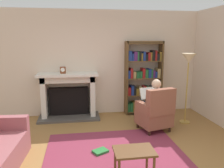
% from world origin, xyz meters
% --- Properties ---
extents(ground, '(14.00, 14.00, 0.00)m').
position_xyz_m(ground, '(0.00, 0.00, 0.00)').
color(ground, olive).
extents(back_wall, '(5.60, 0.10, 2.70)m').
position_xyz_m(back_wall, '(0.00, 2.55, 1.35)').
color(back_wall, beige).
rests_on(back_wall, ground).
extents(side_wall_right, '(0.10, 5.20, 2.70)m').
position_xyz_m(side_wall_right, '(2.65, 1.25, 1.35)').
color(side_wall_right, beige).
rests_on(side_wall_right, ground).
extents(area_rug, '(2.40, 1.80, 0.01)m').
position_xyz_m(area_rug, '(0.00, 0.30, 0.01)').
color(area_rug, maroon).
rests_on(area_rug, ground).
extents(fireplace, '(1.51, 0.64, 1.15)m').
position_xyz_m(fireplace, '(-0.84, 2.30, 0.60)').
color(fireplace, '#4C4742').
rests_on(fireplace, ground).
extents(mantel_clock, '(0.14, 0.14, 0.16)m').
position_xyz_m(mantel_clock, '(-0.95, 2.20, 1.23)').
color(mantel_clock, brown).
rests_on(mantel_clock, fireplace).
extents(bookshelf, '(0.97, 0.32, 1.92)m').
position_xyz_m(bookshelf, '(1.11, 2.33, 0.94)').
color(bookshelf, brown).
rests_on(bookshelf, ground).
extents(armchair_reading, '(0.78, 0.76, 0.97)m').
position_xyz_m(armchair_reading, '(1.03, 1.09, 0.42)').
color(armchair_reading, '#331E14').
rests_on(armchair_reading, ground).
extents(seated_reader, '(0.45, 0.58, 1.14)m').
position_xyz_m(seated_reader, '(1.00, 1.20, 0.62)').
color(seated_reader, silver).
rests_on(seated_reader, ground).
extents(side_table, '(0.56, 0.39, 0.47)m').
position_xyz_m(side_table, '(0.13, -0.56, 0.40)').
color(side_table, brown).
rests_on(side_table, ground).
extents(scattered_books, '(0.81, 0.37, 0.04)m').
position_xyz_m(scattered_books, '(-0.04, 0.26, 0.03)').
color(scattered_books, '#267233').
rests_on(scattered_books, area_rug).
extents(floor_lamp, '(0.32, 0.32, 1.65)m').
position_xyz_m(floor_lamp, '(1.91, 1.46, 1.40)').
color(floor_lamp, '#B7933F').
rests_on(floor_lamp, ground).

